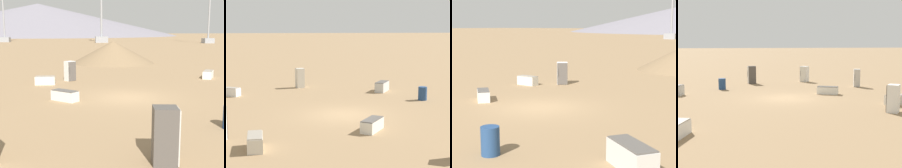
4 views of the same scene
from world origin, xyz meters
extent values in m
plane|color=#937551|center=(0.00, 0.00, 0.00)|extent=(1000.00, 1000.00, 0.00)
cone|color=gray|center=(269.20, 37.57, 13.86)|extent=(242.67, 242.67, 27.72)
cone|color=#7F6647|center=(20.49, -1.41, 1.34)|extent=(10.19, 10.19, 2.69)
cube|color=gray|center=(80.51, -39.24, 0.80)|extent=(3.22, 3.22, 1.61)
cube|color=gray|center=(89.42, -5.15, 1.05)|extent=(4.19, 4.19, 2.09)
cube|color=gray|center=(98.32, 28.94, 0.87)|extent=(3.49, 3.49, 1.75)
cube|color=beige|center=(5.13, 5.32, 0.30)|extent=(0.64, 1.45, 0.59)
cube|color=gray|center=(5.13, 5.32, 0.61)|extent=(0.62, 1.39, 0.04)
cube|color=white|center=(6.94, -7.91, 0.30)|extent=(1.81, 1.45, 0.59)
cube|color=gray|center=(6.94, -7.91, 0.61)|extent=(1.74, 1.39, 0.04)
cube|color=white|center=(6.78, 3.56, 0.78)|extent=(0.91, 0.94, 1.56)
cube|color=#56514C|center=(6.53, 3.36, 0.78)|extent=(0.46, 0.58, 1.50)
cylinder|color=#2D2D2D|center=(6.35, 3.55, 0.86)|extent=(0.02, 0.02, 0.55)
cube|color=#4C4742|center=(-9.31, 0.39, 0.86)|extent=(0.78, 0.80, 1.72)
cube|color=#BCB7AD|center=(-9.36, 0.02, 0.86)|extent=(0.66, 0.13, 1.65)
cylinder|color=#2D2D2D|center=(-9.61, 0.02, 0.95)|extent=(0.02, 0.02, 0.60)
cube|color=silver|center=(-0.44, 3.67, 0.28)|extent=(1.50, 1.62, 0.56)
cube|color=#56514C|center=(-0.44, 3.67, 0.58)|extent=(1.44, 1.56, 0.04)
camera|label=1|loc=(-17.86, 2.88, 3.89)|focal=50.00mm
camera|label=2|loc=(5.12, 20.50, 4.87)|focal=60.00mm
camera|label=3|loc=(-14.23, -11.74, 4.07)|focal=60.00mm
camera|label=4|loc=(19.97, -8.67, 3.68)|focal=50.00mm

